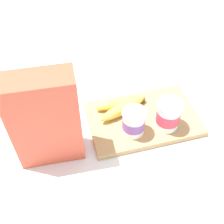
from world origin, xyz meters
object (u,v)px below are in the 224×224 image
object	(u,v)px
cereal_box	(45,121)
yogurt_cup_back	(134,122)
banana_bunch	(122,106)
cutting_board	(143,119)
yogurt_cup_front	(168,115)

from	to	relation	value
cereal_box	yogurt_cup_back	size ratio (longest dim) A/B	3.35
cereal_box	banana_bunch	size ratio (longest dim) A/B	1.69
cutting_board	banana_bunch	size ratio (longest dim) A/B	2.03
cereal_box	yogurt_cup_back	distance (m)	0.25
cereal_box	yogurt_cup_front	xyz separation A→B (m)	(-0.34, 0.00, -0.08)
banana_bunch	cereal_box	bearing A→B (deg)	22.07
cutting_board	yogurt_cup_back	bearing A→B (deg)	44.20
cutting_board	cereal_box	bearing A→B (deg)	9.56
yogurt_cup_front	banana_bunch	xyz separation A→B (m)	(0.11, -0.10, -0.03)
cutting_board	yogurt_cup_back	distance (m)	0.08
yogurt_cup_back	cereal_box	bearing A→B (deg)	0.29
cutting_board	yogurt_cup_front	world-z (taller)	yogurt_cup_front
cutting_board	yogurt_cup_back	world-z (taller)	yogurt_cup_back
cutting_board	banana_bunch	bearing A→B (deg)	-38.17
cereal_box	yogurt_cup_back	world-z (taller)	cereal_box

